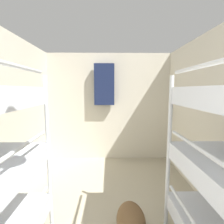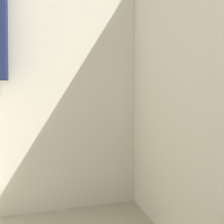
# 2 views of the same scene
# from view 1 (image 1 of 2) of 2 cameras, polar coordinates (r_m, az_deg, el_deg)

# --- Properties ---
(wall_back) EXTENTS (2.89, 0.06, 2.44)m
(wall_back) POSITION_cam_1_polar(r_m,az_deg,el_deg) (4.06, -1.05, 1.55)
(wall_back) COLOR beige
(wall_back) RESTS_ON ground_plane
(duffel_bag) EXTENTS (0.33, 0.53, 0.33)m
(duffel_bag) POSITION_cam_1_polar(r_m,az_deg,el_deg) (2.33, 6.12, -31.85)
(duffel_bag) COLOR brown
(duffel_bag) RESTS_ON ground_plane
(hanging_coat) EXTENTS (0.44, 0.12, 0.90)m
(hanging_coat) POSITION_cam_1_polar(r_m,az_deg,el_deg) (3.89, -2.57, 8.96)
(hanging_coat) COLOR #192347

